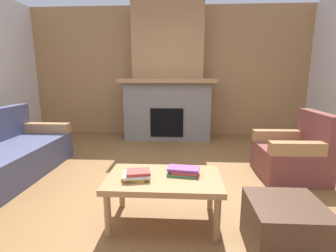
{
  "coord_description": "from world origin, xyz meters",
  "views": [
    {
      "loc": [
        0.3,
        -2.55,
        1.31
      ],
      "look_at": [
        0.11,
        0.79,
        0.61
      ],
      "focal_mm": 26.75,
      "sensor_mm": 36.0,
      "label": 1
    }
  ],
  "objects_px": {
    "fireplace": "(168,81)",
    "ottoman": "(285,228)",
    "coffee_table": "(164,182)",
    "armchair": "(293,155)",
    "couch": "(5,156)"
  },
  "relations": [
    {
      "from": "coffee_table",
      "to": "fireplace",
      "type": "bearing_deg",
      "value": 92.63
    },
    {
      "from": "couch",
      "to": "ottoman",
      "type": "xyz_separation_m",
      "value": [
        3.03,
        -1.25,
        -0.09
      ]
    },
    {
      "from": "armchair",
      "to": "couch",
      "type": "bearing_deg",
      "value": -176.81
    },
    {
      "from": "armchair",
      "to": "coffee_table",
      "type": "height_order",
      "value": "armchair"
    },
    {
      "from": "couch",
      "to": "fireplace",
      "type": "bearing_deg",
      "value": 48.65
    },
    {
      "from": "couch",
      "to": "coffee_table",
      "type": "relative_size",
      "value": 1.81
    },
    {
      "from": "fireplace",
      "to": "ottoman",
      "type": "xyz_separation_m",
      "value": [
        1.06,
        -3.48,
        -0.96
      ]
    },
    {
      "from": "couch",
      "to": "ottoman",
      "type": "relative_size",
      "value": 3.48
    },
    {
      "from": "fireplace",
      "to": "armchair",
      "type": "height_order",
      "value": "fireplace"
    },
    {
      "from": "armchair",
      "to": "ottoman",
      "type": "xyz_separation_m",
      "value": [
        -0.67,
        -1.45,
        -0.09
      ]
    },
    {
      "from": "ottoman",
      "to": "coffee_table",
      "type": "bearing_deg",
      "value": 159.01
    },
    {
      "from": "fireplace",
      "to": "armchair",
      "type": "bearing_deg",
      "value": -49.62
    },
    {
      "from": "couch",
      "to": "coffee_table",
      "type": "height_order",
      "value": "couch"
    },
    {
      "from": "coffee_table",
      "to": "ottoman",
      "type": "distance_m",
      "value": 1.0
    },
    {
      "from": "ottoman",
      "to": "couch",
      "type": "bearing_deg",
      "value": 157.67
    }
  ]
}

